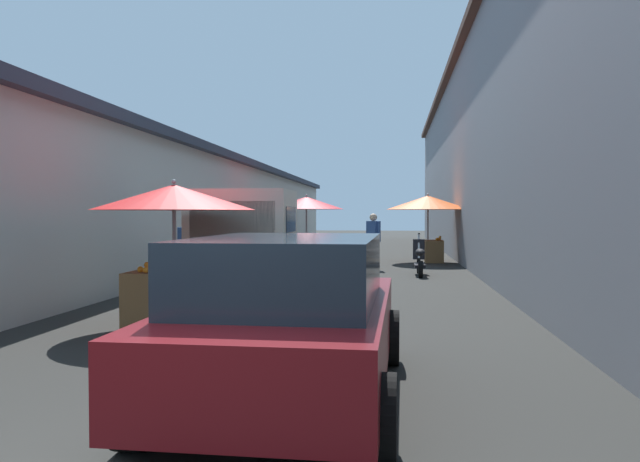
{
  "coord_description": "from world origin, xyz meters",
  "views": [
    {
      "loc": [
        -2.45,
        -1.64,
        1.65
      ],
      "look_at": [
        10.06,
        -0.13,
        1.3
      ],
      "focal_mm": 34.1,
      "sensor_mm": 36.0,
      "label": 1
    }
  ],
  "objects_px": {
    "hatchback_car": "(290,317)",
    "vendor_in_shade": "(373,237)",
    "vendor_by_crates": "(188,248)",
    "parked_scooter": "(420,259)",
    "fruit_stall_far_left": "(429,207)",
    "fruit_stall_near_left": "(306,209)",
    "delivery_truck": "(251,246)",
    "fruit_stall_near_right": "(171,215)"
  },
  "relations": [
    {
      "from": "parked_scooter",
      "to": "fruit_stall_far_left",
      "type": "bearing_deg",
      "value": -6.16
    },
    {
      "from": "fruit_stall_far_left",
      "to": "fruit_stall_near_left",
      "type": "bearing_deg",
      "value": 92.54
    },
    {
      "from": "fruit_stall_near_right",
      "to": "parked_scooter",
      "type": "xyz_separation_m",
      "value": [
        7.9,
        -3.97,
        -1.19
      ]
    },
    {
      "from": "parked_scooter",
      "to": "fruit_stall_near_left",
      "type": "bearing_deg",
      "value": 40.29
    },
    {
      "from": "vendor_in_shade",
      "to": "fruit_stall_near_left",
      "type": "bearing_deg",
      "value": 43.51
    },
    {
      "from": "delivery_truck",
      "to": "vendor_by_crates",
      "type": "relative_size",
      "value": 3.14
    },
    {
      "from": "hatchback_car",
      "to": "vendor_by_crates",
      "type": "relative_size",
      "value": 2.51
    },
    {
      "from": "fruit_stall_far_left",
      "to": "fruit_stall_near_right",
      "type": "height_order",
      "value": "fruit_stall_far_left"
    },
    {
      "from": "fruit_stall_near_left",
      "to": "parked_scooter",
      "type": "bearing_deg",
      "value": -139.71
    },
    {
      "from": "fruit_stall_far_left",
      "to": "hatchback_car",
      "type": "relative_size",
      "value": 0.72
    },
    {
      "from": "vendor_by_crates",
      "to": "parked_scooter",
      "type": "relative_size",
      "value": 0.93
    },
    {
      "from": "vendor_by_crates",
      "to": "parked_scooter",
      "type": "bearing_deg",
      "value": -54.93
    },
    {
      "from": "fruit_stall_near_right",
      "to": "fruit_stall_near_left",
      "type": "bearing_deg",
      "value": -1.19
    },
    {
      "from": "fruit_stall_far_left",
      "to": "parked_scooter",
      "type": "relative_size",
      "value": 1.69
    },
    {
      "from": "delivery_truck",
      "to": "vendor_in_shade",
      "type": "bearing_deg",
      "value": -16.72
    },
    {
      "from": "fruit_stall_far_left",
      "to": "vendor_in_shade",
      "type": "xyz_separation_m",
      "value": [
        -2.73,
        1.8,
        -0.91
      ]
    },
    {
      "from": "fruit_stall_near_left",
      "to": "fruit_stall_near_right",
      "type": "bearing_deg",
      "value": 178.81
    },
    {
      "from": "fruit_stall_near_right",
      "to": "fruit_stall_far_left",
      "type": "bearing_deg",
      "value": -19.69
    },
    {
      "from": "delivery_truck",
      "to": "parked_scooter",
      "type": "height_order",
      "value": "delivery_truck"
    },
    {
      "from": "fruit_stall_far_left",
      "to": "vendor_by_crates",
      "type": "height_order",
      "value": "fruit_stall_far_left"
    },
    {
      "from": "hatchback_car",
      "to": "vendor_in_shade",
      "type": "distance_m",
      "value": 13.08
    },
    {
      "from": "delivery_truck",
      "to": "fruit_stall_near_left",
      "type": "bearing_deg",
      "value": 1.84
    },
    {
      "from": "hatchback_car",
      "to": "delivery_truck",
      "type": "bearing_deg",
      "value": 16.42
    },
    {
      "from": "fruit_stall_far_left",
      "to": "hatchback_car",
      "type": "height_order",
      "value": "fruit_stall_far_left"
    },
    {
      "from": "fruit_stall_far_left",
      "to": "fruit_stall_near_left",
      "type": "relative_size",
      "value": 1.09
    },
    {
      "from": "fruit_stall_far_left",
      "to": "parked_scooter",
      "type": "xyz_separation_m",
      "value": [
        -4.57,
        0.49,
        -1.43
      ]
    },
    {
      "from": "hatchback_car",
      "to": "vendor_in_shade",
      "type": "bearing_deg",
      "value": -1.38
    },
    {
      "from": "vendor_in_shade",
      "to": "parked_scooter",
      "type": "xyz_separation_m",
      "value": [
        -1.84,
        -1.3,
        -0.52
      ]
    },
    {
      "from": "hatchback_car",
      "to": "parked_scooter",
      "type": "distance_m",
      "value": 11.35
    },
    {
      "from": "vendor_by_crates",
      "to": "vendor_in_shade",
      "type": "distance_m",
      "value": 6.73
    },
    {
      "from": "vendor_by_crates",
      "to": "vendor_in_shade",
      "type": "height_order",
      "value": "vendor_in_shade"
    },
    {
      "from": "fruit_stall_near_left",
      "to": "vendor_in_shade",
      "type": "relative_size",
      "value": 1.57
    },
    {
      "from": "fruit_stall_near_right",
      "to": "vendor_in_shade",
      "type": "relative_size",
      "value": 1.45
    },
    {
      "from": "fruit_stall_far_left",
      "to": "vendor_in_shade",
      "type": "relative_size",
      "value": 1.71
    },
    {
      "from": "fruit_stall_near_right",
      "to": "delivery_truck",
      "type": "xyz_separation_m",
      "value": [
        2.74,
        -0.56,
        -0.6
      ]
    },
    {
      "from": "parked_scooter",
      "to": "fruit_stall_near_right",
      "type": "bearing_deg",
      "value": 153.32
    },
    {
      "from": "hatchback_car",
      "to": "vendor_in_shade",
      "type": "relative_size",
      "value": 2.36
    },
    {
      "from": "hatchback_car",
      "to": "delivery_truck",
      "type": "height_order",
      "value": "delivery_truck"
    },
    {
      "from": "fruit_stall_far_left",
      "to": "fruit_stall_near_left",
      "type": "distance_m",
      "value": 4.21
    },
    {
      "from": "fruit_stall_far_left",
      "to": "fruit_stall_near_left",
      "type": "height_order",
      "value": "fruit_stall_far_left"
    },
    {
      "from": "fruit_stall_near_right",
      "to": "parked_scooter",
      "type": "distance_m",
      "value": 8.92
    },
    {
      "from": "fruit_stall_far_left",
      "to": "fruit_stall_near_right",
      "type": "bearing_deg",
      "value": 160.31
    }
  ]
}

